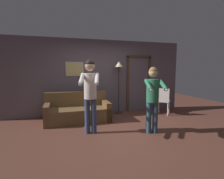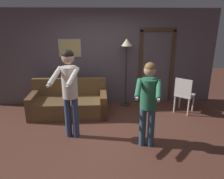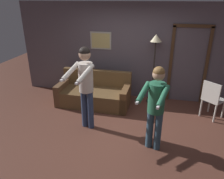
# 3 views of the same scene
# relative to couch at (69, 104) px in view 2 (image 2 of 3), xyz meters

# --- Properties ---
(ground_plane) EXTENTS (12.00, 12.00, 0.00)m
(ground_plane) POSITION_rel_couch_xyz_m (0.84, -1.16, -0.28)
(ground_plane) COLOR brown
(back_wall_assembly) EXTENTS (6.40, 0.10, 2.60)m
(back_wall_assembly) POSITION_rel_couch_xyz_m (0.86, 0.79, 1.02)
(back_wall_assembly) COLOR #5E545E
(back_wall_assembly) RESTS_ON ground_plane
(couch) EXTENTS (1.91, 0.87, 0.87)m
(couch) POSITION_rel_couch_xyz_m (0.00, 0.00, 0.00)
(couch) COLOR brown
(couch) RESTS_ON ground_plane
(torchiere_lamp) EXTENTS (0.30, 0.30, 1.84)m
(torchiere_lamp) POSITION_rel_couch_xyz_m (1.51, 0.53, 1.21)
(torchiere_lamp) COLOR #332D28
(torchiere_lamp) RESTS_ON ground_plane
(person_standing_left) EXTENTS (0.55, 0.76, 1.81)m
(person_standing_left) POSITION_rel_couch_xyz_m (0.19, -1.13, 0.84)
(person_standing_left) COLOR navy
(person_standing_left) RESTS_ON ground_plane
(person_standing_right) EXTENTS (0.54, 0.72, 1.63)m
(person_standing_right) POSITION_rel_couch_xyz_m (1.65, -1.56, 0.70)
(person_standing_right) COLOR #335268
(person_standing_right) RESTS_ON ground_plane
(dining_chair_distant) EXTENTS (0.59, 0.59, 0.93)m
(dining_chair_distant) POSITION_rel_couch_xyz_m (2.92, -0.10, 0.25)
(dining_chair_distant) COLOR silver
(dining_chair_distant) RESTS_ON ground_plane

